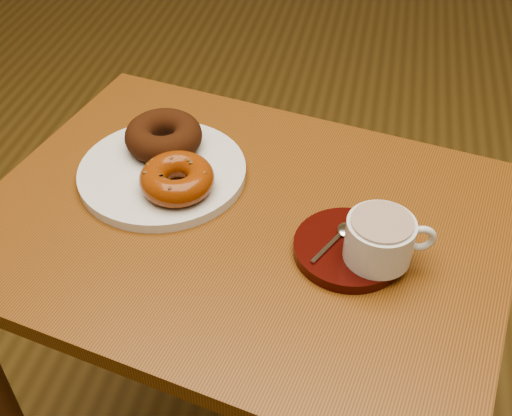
% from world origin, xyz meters
% --- Properties ---
extents(cafe_table, '(0.82, 0.67, 0.68)m').
position_xyz_m(cafe_table, '(-0.11, 0.01, 0.57)').
color(cafe_table, brown).
rests_on(cafe_table, ground).
extents(donut_plate, '(0.25, 0.25, 0.02)m').
position_xyz_m(donut_plate, '(-0.24, 0.08, 0.69)').
color(donut_plate, silver).
rests_on(donut_plate, cafe_table).
extents(donut_cinnamon, '(0.14, 0.14, 0.04)m').
position_xyz_m(donut_cinnamon, '(-0.25, 0.13, 0.72)').
color(donut_cinnamon, '#38190B').
rests_on(donut_cinnamon, donut_plate).
extents(donut_caramel, '(0.12, 0.12, 0.04)m').
position_xyz_m(donut_caramel, '(-0.20, 0.03, 0.71)').
color(donut_caramel, '#7E350D').
rests_on(donut_caramel, donut_plate).
extents(saucer, '(0.20, 0.20, 0.02)m').
position_xyz_m(saucer, '(0.05, -0.03, 0.69)').
color(saucer, '#320906').
rests_on(saucer, cafe_table).
extents(coffee_cup, '(0.11, 0.09, 0.06)m').
position_xyz_m(coffee_cup, '(0.08, -0.04, 0.72)').
color(coffee_cup, silver).
rests_on(coffee_cup, saucer).
extents(teaspoon, '(0.05, 0.08, 0.01)m').
position_xyz_m(teaspoon, '(0.03, -0.01, 0.70)').
color(teaspoon, silver).
rests_on(teaspoon, saucer).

